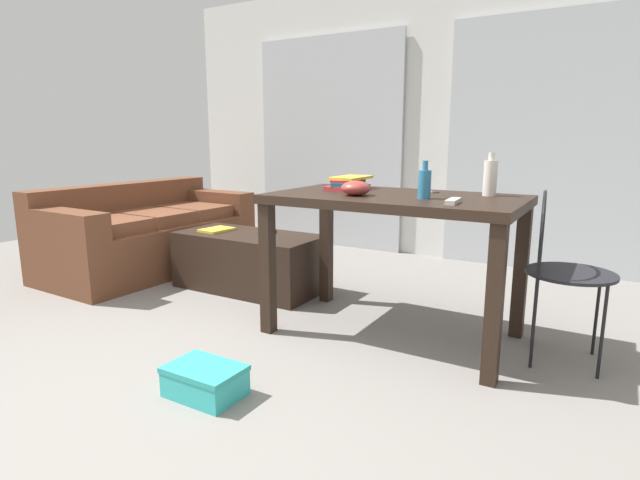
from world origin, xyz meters
TOP-DOWN VIEW (x-y plane):
  - ground_plane at (0.00, 1.29)m, footprint 8.12×8.12m
  - wall_back at (0.00, 3.38)m, footprint 5.31×0.10m
  - curtains at (0.00, 3.30)m, footprint 3.63×0.03m
  - couch at (-1.83, 1.64)m, footprint 0.90×1.74m
  - coffee_table at (-0.72, 1.62)m, footprint 1.07×0.51m
  - craft_table at (0.53, 1.34)m, footprint 1.34×0.76m
  - wire_chair at (1.34, 1.43)m, footprint 0.42×0.43m
  - bottle_near at (0.72, 1.25)m, footprint 0.07×0.07m
  - bottle_far at (0.97, 1.56)m, footprint 0.07×0.07m
  - bowl at (0.35, 1.20)m, footprint 0.16×0.16m
  - book_stack at (0.16, 1.49)m, footprint 0.20×0.31m
  - tv_remote_on_table at (0.90, 1.14)m, footprint 0.06×0.16m
  - scissors at (0.65, 1.58)m, footprint 0.12×0.09m
  - tv_remote_primary at (-0.58, 1.68)m, footprint 0.06×0.15m
  - magazine at (-1.00, 1.59)m, footprint 0.20×0.25m
  - shoebox at (0.11, 0.26)m, footprint 0.33×0.23m

SIDE VIEW (x-z plane):
  - ground_plane at x=0.00m, z-range 0.00..0.00m
  - shoebox at x=0.11m, z-range 0.00..0.14m
  - coffee_table at x=-0.72m, z-range 0.00..0.42m
  - couch at x=-1.83m, z-range -0.06..0.65m
  - magazine at x=-1.00m, z-range 0.42..0.43m
  - tv_remote_primary at x=-0.58m, z-range 0.42..0.44m
  - wire_chair at x=1.34m, z-range 0.10..0.96m
  - craft_table at x=0.53m, z-range 0.29..1.08m
  - scissors at x=0.65m, z-range 0.80..0.80m
  - tv_remote_on_table at x=0.90m, z-range 0.80..0.82m
  - book_stack at x=0.16m, z-range 0.80..0.87m
  - bowl at x=0.35m, z-range 0.80..0.88m
  - bottle_near at x=0.72m, z-range 0.78..0.97m
  - bottle_far at x=0.97m, z-range 0.78..1.01m
  - curtains at x=0.00m, z-range 0.00..2.08m
  - wall_back at x=0.00m, z-range 0.00..2.52m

